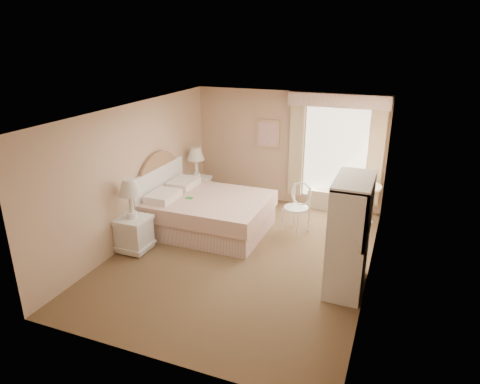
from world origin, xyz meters
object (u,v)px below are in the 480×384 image
at_px(round_table, 361,197).
at_px(bed, 203,211).
at_px(nightstand_far, 197,183).
at_px(nightstand_near, 133,225).
at_px(cafe_chair, 298,204).
at_px(armoire, 349,244).

bearing_deg(round_table, bed, -152.41).
distance_m(nightstand_far, round_table, 3.56).
distance_m(nightstand_near, cafe_chair, 3.09).
xyz_separation_m(nightstand_near, cafe_chair, (2.47, 1.86, 0.07)).
bearing_deg(cafe_chair, bed, -139.51).
height_order(nightstand_far, cafe_chair, nightstand_far).
xyz_separation_m(bed, round_table, (2.82, 1.47, 0.15)).
height_order(cafe_chair, armoire, armoire).
distance_m(bed, round_table, 3.19).
relative_size(bed, nightstand_far, 1.80).
bearing_deg(bed, round_table, 27.59).
xyz_separation_m(nightstand_far, armoire, (3.65, -2.26, 0.24)).
xyz_separation_m(round_table, cafe_chair, (-1.07, -0.87, 0.03)).
distance_m(nightstand_near, round_table, 4.47).
bearing_deg(round_table, armoire, -87.64).
relative_size(bed, cafe_chair, 2.36).
height_order(nightstand_near, armoire, armoire).
relative_size(nightstand_near, nightstand_far, 1.03).
height_order(nightstand_near, cafe_chair, nightstand_near).
bearing_deg(armoire, round_table, 92.36).
bearing_deg(nightstand_near, armoire, 2.95).
bearing_deg(cafe_chair, nightstand_near, -121.84).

